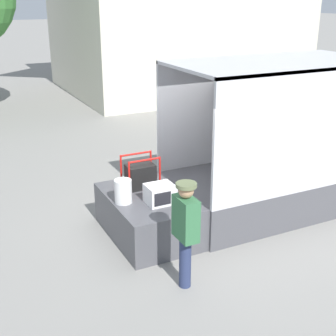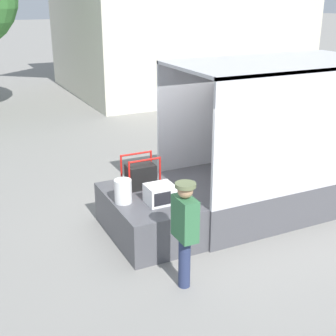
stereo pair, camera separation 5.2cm
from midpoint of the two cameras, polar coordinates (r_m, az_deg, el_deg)
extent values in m
plane|color=gray|center=(8.94, 1.80, -7.16)|extent=(160.00, 160.00, 0.00)
cube|color=#4C4C51|center=(9.80, 12.38, -2.61)|extent=(4.05, 2.13, 0.77)
cube|color=silver|center=(10.13, 9.43, 7.23)|extent=(4.05, 0.06, 2.21)
cube|color=silver|center=(8.58, 17.34, 4.18)|extent=(4.05, 0.06, 2.21)
cube|color=silver|center=(9.13, 13.61, 12.39)|extent=(4.05, 2.13, 0.06)
cylinder|color=yellow|center=(9.47, 14.24, 0.09)|extent=(0.29, 0.29, 0.36)
cube|color=#B2A893|center=(8.97, 12.96, -1.04)|extent=(0.44, 0.32, 0.34)
cube|color=#4C4C51|center=(8.51, -2.24, -5.79)|extent=(1.36, 2.02, 0.77)
cube|color=white|center=(8.01, -0.82, -3.18)|extent=(0.47, 0.41, 0.33)
cube|color=black|center=(7.82, -0.49, -3.79)|extent=(0.30, 0.01, 0.23)
cube|color=black|center=(8.64, -3.18, -0.98)|extent=(0.51, 0.35, 0.44)
cylinder|color=slate|center=(8.71, -1.95, -0.64)|extent=(0.19, 0.19, 0.19)
cylinder|color=red|center=(8.34, -4.55, -1.22)|extent=(0.04, 0.04, 0.61)
cylinder|color=red|center=(8.56, -0.81, -0.57)|extent=(0.04, 0.04, 0.61)
cylinder|color=red|center=(8.69, -5.53, -0.34)|extent=(0.04, 0.04, 0.61)
cylinder|color=red|center=(8.90, -1.91, 0.26)|extent=(0.04, 0.04, 0.61)
cylinder|color=red|center=(8.34, -2.69, 0.95)|extent=(0.60, 0.04, 0.04)
cylinder|color=red|center=(8.69, -3.74, 1.75)|extent=(0.60, 0.04, 0.04)
cylinder|color=silver|center=(8.04, -5.31, -2.83)|extent=(0.30, 0.30, 0.42)
cylinder|color=navy|center=(7.08, 2.23, -11.43)|extent=(0.18, 0.18, 0.81)
cube|color=#336B42|center=(6.72, 2.31, -6.16)|extent=(0.24, 0.44, 0.64)
sphere|color=tan|center=(6.54, 2.36, -2.77)|extent=(0.22, 0.22, 0.22)
cylinder|color=#606B47|center=(6.51, 2.37, -2.09)|extent=(0.30, 0.30, 0.06)
cube|color=beige|center=(22.10, 1.22, 19.04)|extent=(9.72, 7.90, 7.21)
camera|label=1|loc=(0.03, -89.82, 0.07)|focal=50.00mm
camera|label=2|loc=(0.03, 90.18, -0.07)|focal=50.00mm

